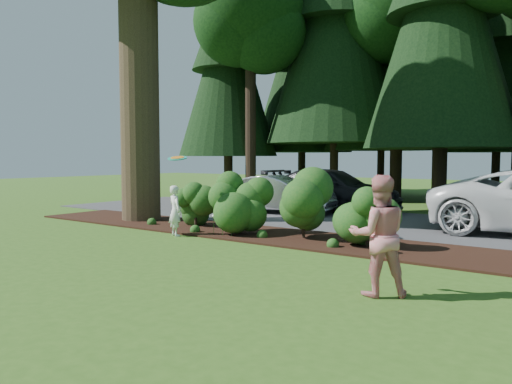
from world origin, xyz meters
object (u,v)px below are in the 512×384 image
car_dark_suv (332,190)px  frisbee (177,158)px  car_silver_wagon (279,194)px  adult (379,236)px  child (175,211)px

car_dark_suv → frisbee: bearing=176.3°
car_dark_suv → car_silver_wagon: bearing=149.3°
car_dark_suv → adult: size_ratio=2.99×
car_silver_wagon → car_dark_suv: 2.32m
car_silver_wagon → child: car_silver_wagon is taller
car_dark_suv → child: (-0.37, -8.00, -0.15)m
car_silver_wagon → car_dark_suv: bearing=-37.6°
adult → frisbee: bearing=-53.6°
car_silver_wagon → child: (0.71, -5.95, -0.05)m
car_silver_wagon → adult: bearing=-148.0°
car_dark_suv → adult: bearing=-151.6°
adult → frisbee: frisbee is taller
frisbee → car_silver_wagon: bearing=98.8°
car_dark_suv → child: car_dark_suv is taller
child → car_silver_wagon: bearing=-61.3°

